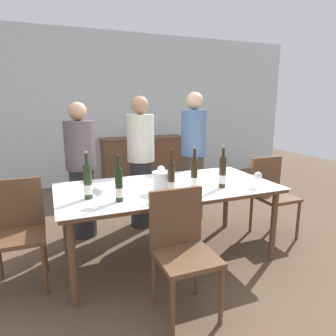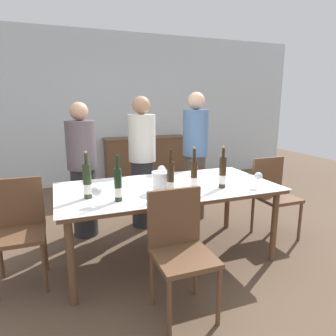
{
  "view_description": "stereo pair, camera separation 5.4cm",
  "coord_description": "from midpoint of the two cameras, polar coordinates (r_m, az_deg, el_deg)",
  "views": [
    {
      "loc": [
        -1.05,
        -2.59,
        1.56
      ],
      "look_at": [
        0.0,
        0.0,
        0.93
      ],
      "focal_mm": 32.0,
      "sensor_mm": 36.0,
      "label": 1
    },
    {
      "loc": [
        -1.0,
        -2.61,
        1.56
      ],
      "look_at": [
        0.0,
        0.0,
        0.93
      ],
      "focal_mm": 32.0,
      "sensor_mm": 36.0,
      "label": 2
    }
  ],
  "objects": [
    {
      "name": "ground_plane",
      "position": [
        3.2,
        0.51,
        -16.48
      ],
      "size": [
        12.0,
        12.0,
        0.0
      ],
      "primitive_type": "plane",
      "color": "brown"
    },
    {
      "name": "back_wall",
      "position": [
        5.86,
        -11.01,
        10.86
      ],
      "size": [
        8.0,
        0.1,
        2.8
      ],
      "color": "silver",
      "rests_on": "ground_plane"
    },
    {
      "name": "sideboard_cabinet",
      "position": [
        5.84,
        -3.87,
        1.58
      ],
      "size": [
        1.6,
        0.46,
        0.88
      ],
      "color": "brown",
      "rests_on": "ground_plane"
    },
    {
      "name": "dining_table",
      "position": [
        2.93,
        0.53,
        -4.58
      ],
      "size": [
        2.09,
        1.04,
        0.75
      ],
      "color": "brown",
      "rests_on": "ground_plane"
    },
    {
      "name": "ice_bucket",
      "position": [
        2.71,
        -0.58,
        -2.51
      ],
      "size": [
        0.19,
        0.19,
        0.18
      ],
      "color": "white",
      "rests_on": "dining_table"
    },
    {
      "name": "wine_bottle_0",
      "position": [
        2.6,
        -14.53,
        -2.59
      ],
      "size": [
        0.07,
        0.07,
        0.4
      ],
      "color": "#28381E",
      "rests_on": "dining_table"
    },
    {
      "name": "wine_bottle_1",
      "position": [
        2.48,
        -8.87,
        -3.23
      ],
      "size": [
        0.06,
        0.06,
        0.38
      ],
      "color": "black",
      "rests_on": "dining_table"
    },
    {
      "name": "wine_bottle_2",
      "position": [
        2.59,
        1.1,
        -2.11
      ],
      "size": [
        0.06,
        0.06,
        0.41
      ],
      "color": "#332314",
      "rests_on": "dining_table"
    },
    {
      "name": "wine_bottle_3",
      "position": [
        2.78,
        5.52,
        -1.38
      ],
      "size": [
        0.07,
        0.07,
        0.4
      ],
      "color": "#332314",
      "rests_on": "dining_table"
    },
    {
      "name": "wine_bottle_4",
      "position": [
        2.87,
        10.89,
        -0.98
      ],
      "size": [
        0.07,
        0.07,
        0.4
      ],
      "color": "#332314",
      "rests_on": "dining_table"
    },
    {
      "name": "wine_glass_0",
      "position": [
        2.42,
        -12.81,
        -4.39
      ],
      "size": [
        0.08,
        0.08,
        0.16
      ],
      "color": "white",
      "rests_on": "dining_table"
    },
    {
      "name": "wine_glass_1",
      "position": [
        3.17,
        -0.74,
        -0.35
      ],
      "size": [
        0.09,
        0.09,
        0.14
      ],
      "color": "white",
      "rests_on": "dining_table"
    },
    {
      "name": "wine_glass_2",
      "position": [
        2.98,
        17.32,
        -1.61
      ],
      "size": [
        0.08,
        0.08,
        0.15
      ],
      "color": "white",
      "rests_on": "dining_table"
    },
    {
      "name": "chair_right_end",
      "position": [
        3.72,
        19.7,
        -4.12
      ],
      "size": [
        0.42,
        0.42,
        0.91
      ],
      "color": "brown",
      "rests_on": "ground_plane"
    },
    {
      "name": "chair_near_front",
      "position": [
        2.27,
        2.93,
        -14.11
      ],
      "size": [
        0.42,
        0.42,
        0.92
      ],
      "color": "brown",
      "rests_on": "ground_plane"
    },
    {
      "name": "chair_left_end",
      "position": [
        2.9,
        -26.09,
        -9.57
      ],
      "size": [
        0.42,
        0.42,
        0.91
      ],
      "color": "brown",
      "rests_on": "ground_plane"
    },
    {
      "name": "person_host",
      "position": [
        3.55,
        -15.52,
        -0.59
      ],
      "size": [
        0.33,
        0.33,
        1.55
      ],
      "color": "#2D2D33",
      "rests_on": "ground_plane"
    },
    {
      "name": "person_guest_left",
      "position": [
        3.7,
        -4.48,
        0.96
      ],
      "size": [
        0.33,
        0.33,
        1.62
      ],
      "color": "#2D2D33",
      "rests_on": "ground_plane"
    },
    {
      "name": "person_guest_right",
      "position": [
        3.96,
        5.58,
        2.16
      ],
      "size": [
        0.33,
        0.33,
        1.67
      ],
      "color": "#51473D",
      "rests_on": "ground_plane"
    }
  ]
}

